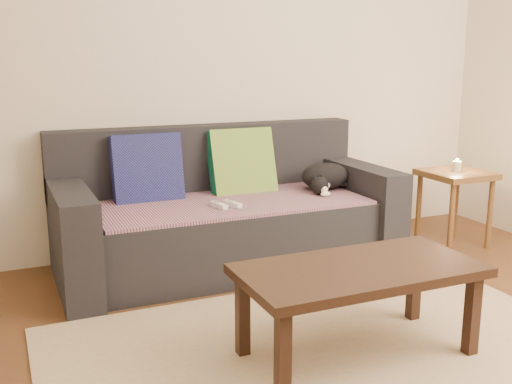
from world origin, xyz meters
TOP-DOWN VIEW (x-y plane):
  - ground at (0.00, 0.00)m, footprint 4.50×4.50m
  - back_wall at (0.00, 2.00)m, footprint 4.50×0.04m
  - sofa at (0.00, 1.57)m, footprint 2.10×0.94m
  - throw_blanket at (0.00, 1.48)m, footprint 1.66×0.74m
  - cushion_navy at (-0.45, 1.74)m, footprint 0.43×0.19m
  - cushion_green at (0.18, 1.74)m, footprint 0.44×0.23m
  - cat at (0.70, 1.54)m, footprint 0.41×0.38m
  - wii_remote_a at (-0.04, 1.34)m, footprint 0.07×0.15m
  - wii_remote_b at (-0.13, 1.34)m, footprint 0.06×0.15m
  - side_table at (1.63, 1.32)m, footprint 0.43×0.43m
  - candle at (1.63, 1.32)m, footprint 0.06×0.06m
  - rug at (0.00, 0.15)m, footprint 2.50×1.80m
  - coffee_table at (0.10, 0.19)m, footprint 1.06×0.53m

SIDE VIEW (x-z plane):
  - ground at x=0.00m, z-range 0.00..0.00m
  - rug at x=0.00m, z-range 0.00..0.01m
  - sofa at x=0.00m, z-range -0.13..0.74m
  - coffee_table at x=0.10m, z-range 0.16..0.58m
  - throw_blanket at x=0.00m, z-range 0.42..0.44m
  - side_table at x=1.63m, z-range 0.17..0.71m
  - wii_remote_a at x=-0.04m, z-range 0.44..0.47m
  - wii_remote_b at x=-0.13m, z-range 0.44..0.47m
  - cat at x=0.70m, z-range 0.44..0.61m
  - candle at x=1.63m, z-range 0.52..0.62m
  - cushion_navy at x=-0.45m, z-range 0.41..0.85m
  - cushion_green at x=0.18m, z-range 0.41..0.85m
  - back_wall at x=0.00m, z-range 0.00..2.60m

